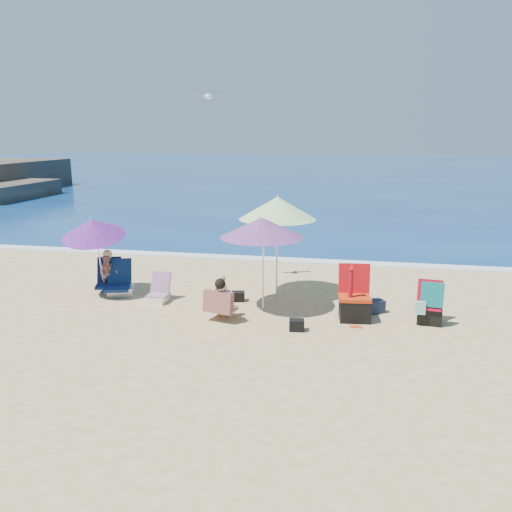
% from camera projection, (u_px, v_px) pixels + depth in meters
% --- Properties ---
extents(ground, '(120.00, 120.00, 0.00)m').
position_uv_depth(ground, '(261.00, 322.00, 10.11)').
color(ground, '#D8BC84').
rests_on(ground, ground).
extents(sea, '(120.00, 80.00, 0.12)m').
position_uv_depth(sea, '(338.00, 171.00, 53.09)').
color(sea, navy).
rests_on(sea, ground).
extents(foam, '(120.00, 0.50, 0.04)m').
position_uv_depth(foam, '(292.00, 260.00, 14.98)').
color(foam, white).
rests_on(foam, ground).
extents(umbrella_turquoise, '(1.79, 1.79, 2.01)m').
position_uv_depth(umbrella_turquoise, '(262.00, 228.00, 10.44)').
color(umbrella_turquoise, white).
rests_on(umbrella_turquoise, ground).
extents(umbrella_striped, '(2.16, 2.16, 2.33)m').
position_uv_depth(umbrella_striped, '(278.00, 208.00, 11.30)').
color(umbrella_striped, silver).
rests_on(umbrella_striped, ground).
extents(umbrella_blue, '(1.64, 1.69, 1.95)m').
position_uv_depth(umbrella_blue, '(93.00, 228.00, 11.38)').
color(umbrella_blue, silver).
rests_on(umbrella_blue, ground).
extents(furled_umbrella, '(0.13, 0.13, 1.21)m').
position_uv_depth(furled_umbrella, '(351.00, 289.00, 10.01)').
color(furled_umbrella, '#9E0B13').
rests_on(furled_umbrella, ground).
extents(chair_navy, '(0.75, 0.93, 0.79)m').
position_uv_depth(chair_navy, '(120.00, 285.00, 11.85)').
color(chair_navy, '#0E234E').
rests_on(chair_navy, ground).
extents(chair_rainbow, '(0.50, 0.58, 0.63)m').
position_uv_depth(chair_rainbow, '(158.00, 294.00, 11.31)').
color(chair_rainbow, '#E66251').
rests_on(chair_rainbow, ground).
extents(camp_chair_left, '(0.68, 0.69, 1.09)m').
position_uv_depth(camp_chair_left, '(355.00, 304.00, 10.19)').
color(camp_chair_left, '#B42D0C').
rests_on(camp_chair_left, ground).
extents(camp_chair_right, '(0.56, 0.57, 0.88)m').
position_uv_depth(camp_chair_right, '(429.00, 308.00, 9.96)').
color(camp_chair_right, red).
rests_on(camp_chair_right, ground).
extents(person_center, '(0.64, 0.70, 0.89)m').
position_uv_depth(person_center, '(221.00, 298.00, 10.18)').
color(person_center, tan).
rests_on(person_center, ground).
extents(person_left, '(0.76, 0.86, 1.02)m').
position_uv_depth(person_left, '(108.00, 273.00, 11.90)').
color(person_left, tan).
rests_on(person_left, ground).
extents(bag_navy_a, '(0.35, 0.26, 0.26)m').
position_uv_depth(bag_navy_a, '(221.00, 297.00, 11.26)').
color(bag_navy_a, '#1A263A').
rests_on(bag_navy_a, ground).
extents(bag_black_a, '(0.32, 0.26, 0.21)m').
position_uv_depth(bag_black_a, '(238.00, 296.00, 11.36)').
color(bag_black_a, black).
rests_on(bag_black_a, ground).
extents(bag_tan, '(0.38, 0.32, 0.28)m').
position_uv_depth(bag_tan, '(219.00, 302.00, 10.90)').
color(bag_tan, tan).
rests_on(bag_tan, ground).
extents(bag_navy_b, '(0.45, 0.42, 0.27)m').
position_uv_depth(bag_navy_b, '(375.00, 306.00, 10.61)').
color(bag_navy_b, '#1A243B').
rests_on(bag_navy_b, ground).
extents(bag_black_b, '(0.31, 0.23, 0.22)m').
position_uv_depth(bag_black_b, '(297.00, 325.00, 9.64)').
color(bag_black_b, black).
rests_on(bag_black_b, ground).
extents(orange_item, '(0.22, 0.10, 0.03)m').
position_uv_depth(orange_item, '(356.00, 327.00, 9.81)').
color(orange_item, '#D84D16').
rests_on(orange_item, ground).
extents(seagull, '(0.71, 0.39, 0.12)m').
position_uv_depth(seagull, '(209.00, 97.00, 11.76)').
color(seagull, white).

